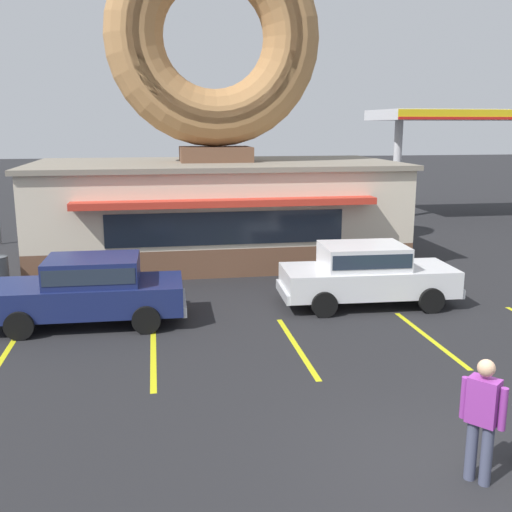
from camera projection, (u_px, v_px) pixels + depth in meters
ground_plane at (464, 474)px, 8.06m from camera, size 160.00×160.00×0.00m
donut_shop_building at (215, 150)px, 20.37m from camera, size 12.30×6.75×10.96m
car_white at (366, 272)px, 15.46m from camera, size 4.62×2.12×1.60m
car_navy at (90, 288)px, 13.98m from camera, size 4.59×2.05×1.60m
pedestrian_blue_sweater_man at (482, 415)px, 7.69m from camera, size 0.43×0.48×1.71m
gas_station_canopy at (467, 119)px, 29.51m from camera, size 9.00×4.46×5.30m
parking_stripe_left at (153, 355)px, 12.20m from camera, size 0.12×3.60×0.01m
parking_stripe_mid_left at (297, 346)px, 12.69m from camera, size 0.12×3.60×0.01m
parking_stripe_centre at (429, 338)px, 13.18m from camera, size 0.12×3.60×0.01m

